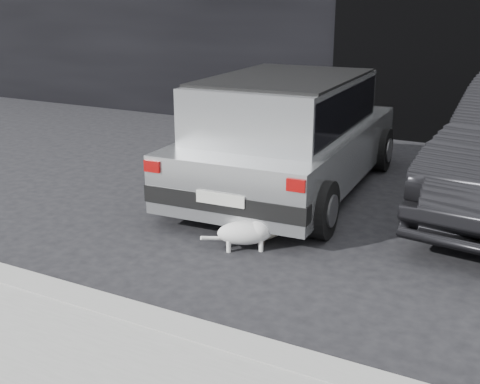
% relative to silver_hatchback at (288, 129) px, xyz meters
% --- Properties ---
extents(ground, '(80.00, 80.00, 0.00)m').
position_rel_silver_hatchback_xyz_m(ground, '(0.34, -0.68, -0.73)').
color(ground, black).
rests_on(ground, ground).
extents(garage_opening, '(4.00, 0.10, 2.60)m').
position_rel_silver_hatchback_xyz_m(garage_opening, '(1.34, 3.31, 0.57)').
color(garage_opening, black).
rests_on(garage_opening, ground).
extents(curb, '(18.00, 0.25, 0.12)m').
position_rel_silver_hatchback_xyz_m(curb, '(1.34, -3.28, -0.67)').
color(curb, gray).
rests_on(curb, ground).
extents(silver_hatchback, '(1.98, 3.73, 1.34)m').
position_rel_silver_hatchback_xyz_m(silver_hatchback, '(0.00, 0.00, 0.00)').
color(silver_hatchback, '#ADB0B2').
rests_on(silver_hatchback, ground).
extents(cat_siamese, '(0.36, 0.72, 0.25)m').
position_rel_silver_hatchback_xyz_m(cat_siamese, '(0.43, -1.46, -0.62)').
color(cat_siamese, beige).
rests_on(cat_siamese, ground).
extents(cat_white, '(0.63, 0.48, 0.34)m').
position_rel_silver_hatchback_xyz_m(cat_white, '(0.39, -1.72, -0.57)').
color(cat_white, silver).
rests_on(cat_white, ground).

